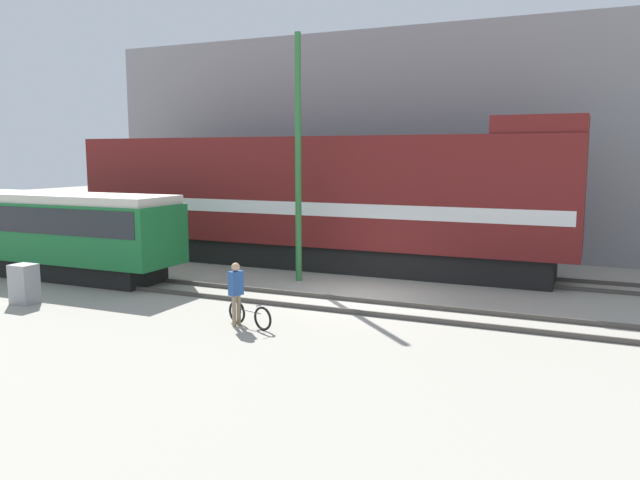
% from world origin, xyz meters
% --- Properties ---
extents(ground_plane, '(120.00, 120.00, 0.00)m').
position_xyz_m(ground_plane, '(0.00, 0.00, 0.00)').
color(ground_plane, '#9E998C').
extents(track_near, '(60.00, 1.50, 0.14)m').
position_xyz_m(track_near, '(0.00, -1.54, 0.07)').
color(track_near, '#47423D').
rests_on(track_near, ground).
extents(track_far, '(60.00, 1.51, 0.14)m').
position_xyz_m(track_far, '(0.00, 4.29, 0.07)').
color(track_far, '#47423D').
rests_on(track_far, ground).
extents(building_backdrop, '(33.33, 6.00, 10.03)m').
position_xyz_m(building_backdrop, '(0.00, 11.83, 5.01)').
color(building_backdrop, gray).
rests_on(building_backdrop, ground).
extents(freight_locomotive, '(20.27, 3.04, 5.74)m').
position_xyz_m(freight_locomotive, '(-3.62, 4.29, 2.69)').
color(freight_locomotive, black).
rests_on(freight_locomotive, ground).
extents(streetcar, '(12.07, 2.54, 3.07)m').
position_xyz_m(streetcar, '(-12.39, -1.54, 1.75)').
color(streetcar, black).
rests_on(streetcar, ground).
extents(bicycle, '(1.56, 0.64, 0.69)m').
position_xyz_m(bicycle, '(-1.40, -4.58, 0.32)').
color(bicycle, black).
rests_on(bicycle, ground).
extents(person, '(0.32, 0.41, 1.68)m').
position_xyz_m(person, '(-1.78, -4.61, 1.02)').
color(person, '#8C7A5B').
rests_on(person, ground).
extents(utility_pole_left, '(0.21, 0.21, 8.59)m').
position_xyz_m(utility_pole_left, '(-2.85, 1.37, 4.29)').
color(utility_pole_left, '#2D7238').
rests_on(utility_pole_left, ground).
extents(signal_box, '(0.70, 0.60, 1.20)m').
position_xyz_m(signal_box, '(-8.92, -5.08, 0.60)').
color(signal_box, gray).
rests_on(signal_box, ground).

